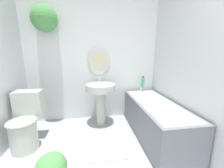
{
  "coord_description": "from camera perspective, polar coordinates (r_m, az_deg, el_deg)",
  "views": [
    {
      "loc": [
        -0.06,
        -0.32,
        1.34
      ],
      "look_at": [
        0.22,
        1.52,
        0.93
      ],
      "focal_mm": 22.0,
      "sensor_mm": 36.0,
      "label": 1
    }
  ],
  "objects": [
    {
      "name": "shampoo_bottle",
      "position": [
        2.92,
        12.73,
        0.7
      ],
      "size": [
        0.06,
        0.06,
        0.23
      ],
      "color": "#38B275",
      "rests_on": "bathtub"
    },
    {
      "name": "wall_back",
      "position": [
        2.78,
        -10.67,
        12.03
      ],
      "size": [
        2.68,
        0.43,
        2.4
      ],
      "color": "silver",
      "rests_on": "ground_plane"
    },
    {
      "name": "wall_right",
      "position": [
        2.08,
        33.0,
        6.64
      ],
      "size": [
        0.06,
        2.57,
        2.4
      ],
      "color": "silver",
      "rests_on": "ground_plane"
    },
    {
      "name": "bathtub",
      "position": [
        2.43,
        17.38,
        -13.5
      ],
      "size": [
        0.62,
        1.56,
        0.65
      ],
      "color": "slate",
      "rests_on": "ground_plane"
    },
    {
      "name": "toilet",
      "position": [
        2.42,
        -32.19,
        -13.37
      ],
      "size": [
        0.39,
        0.59,
        0.79
      ],
      "color": "#B2BCB2",
      "rests_on": "ground_plane"
    },
    {
      "name": "bath_mat",
      "position": [
        2.15,
        -2.73,
        -25.75
      ],
      "size": [
        0.59,
        0.43,
        0.02
      ],
      "color": "silver",
      "rests_on": "ground_plane"
    },
    {
      "name": "pedestal_sink",
      "position": [
        2.58,
        -4.73,
        -4.53
      ],
      "size": [
        0.54,
        0.54,
        0.89
      ],
      "color": "#B2BCB2",
      "rests_on": "ground_plane"
    }
  ]
}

